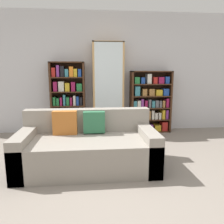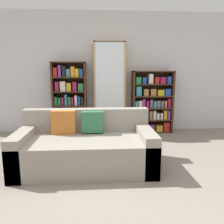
{
  "view_description": "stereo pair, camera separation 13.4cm",
  "coord_description": "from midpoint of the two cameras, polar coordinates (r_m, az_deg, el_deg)",
  "views": [
    {
      "loc": [
        -0.19,
        -2.48,
        1.39
      ],
      "look_at": [
        0.19,
        1.46,
        0.65
      ],
      "focal_mm": 35.0,
      "sensor_mm": 36.0,
      "label": 1
    },
    {
      "loc": [
        -0.06,
        -2.49,
        1.39
      ],
      "look_at": [
        0.19,
        1.46,
        0.65
      ],
      "focal_mm": 35.0,
      "sensor_mm": 36.0,
      "label": 2
    }
  ],
  "objects": [
    {
      "name": "bookshelf_left",
      "position": [
        4.96,
        -10.24,
        3.2
      ],
      "size": [
        0.74,
        0.32,
        1.59
      ],
      "color": "#3D2314",
      "rests_on": "ground"
    },
    {
      "name": "display_cabinet",
      "position": [
        4.89,
        0.11,
        6.09
      ],
      "size": [
        0.67,
        0.36,
        2.01
      ],
      "color": "tan",
      "rests_on": "ground"
    },
    {
      "name": "couch",
      "position": [
        3.27,
        -5.68,
        -9.16
      ],
      "size": [
        1.94,
        0.97,
        0.81
      ],
      "color": "gray",
      "rests_on": "ground"
    },
    {
      "name": "ground_plane",
      "position": [
        2.85,
        -0.57,
        -18.66
      ],
      "size": [
        16.0,
        16.0,
        0.0
      ],
      "primitive_type": "plane",
      "color": "gray"
    },
    {
      "name": "bookshelf_right",
      "position": [
        5.1,
        11.08,
        2.14
      ],
      "size": [
        0.93,
        0.32,
        1.4
      ],
      "color": "#3D2314",
      "rests_on": "ground"
    },
    {
      "name": "wine_bottle",
      "position": [
        4.7,
        6.73,
        -4.83
      ],
      "size": [
        0.09,
        0.09,
        0.36
      ],
      "color": "black",
      "rests_on": "ground"
    },
    {
      "name": "wall_back",
      "position": [
        5.09,
        -2.16,
        10.11
      ],
      "size": [
        6.41,
        0.06,
        2.7
      ],
      "color": "silver",
      "rests_on": "ground"
    }
  ]
}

